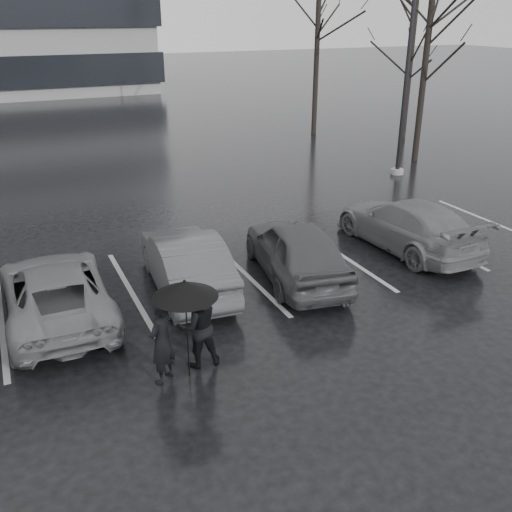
{
  "coord_description": "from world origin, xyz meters",
  "views": [
    {
      "loc": [
        -4.52,
        -9.28,
        5.99
      ],
      "look_at": [
        0.23,
        1.0,
        1.1
      ],
      "focal_mm": 40.0,
      "sensor_mm": 36.0,
      "label": 1
    }
  ],
  "objects": [
    {
      "name": "stall_stripes",
      "position": [
        -0.8,
        2.5,
        0.0
      ],
      "size": [
        19.72,
        5.0,
        0.0
      ],
      "color": "#A5A5A7",
      "rests_on": "ground"
    },
    {
      "name": "umbrella",
      "position": [
        -2.04,
        -1.09,
        1.73
      ],
      "size": [
        1.12,
        1.12,
        1.9
      ],
      "color": "black",
      "rests_on": "ground"
    },
    {
      "name": "tree_east",
      "position": [
        12.0,
        10.0,
        4.0
      ],
      "size": [
        0.26,
        0.26,
        8.0
      ],
      "primitive_type": "cylinder",
      "color": "black",
      "rests_on": "ground"
    },
    {
      "name": "tree_north",
      "position": [
        11.0,
        17.0,
        4.25
      ],
      "size": [
        0.26,
        0.26,
        8.5
      ],
      "primitive_type": "cylinder",
      "color": "black",
      "rests_on": "ground"
    },
    {
      "name": "pedestrian_right",
      "position": [
        -1.75,
        -0.8,
        0.81
      ],
      "size": [
        0.8,
        0.63,
        1.61
      ],
      "primitive_type": "imported",
      "rotation": [
        0.0,
        0.0,
        3.11
      ],
      "color": "black",
      "rests_on": "ground"
    },
    {
      "name": "pedestrian_left",
      "position": [
        -2.48,
        -1.02,
        0.79
      ],
      "size": [
        0.68,
        0.66,
        1.57
      ],
      "primitive_type": "imported",
      "rotation": [
        0.0,
        0.0,
        3.84
      ],
      "color": "black",
      "rests_on": "ground"
    },
    {
      "name": "tree_ne",
      "position": [
        14.5,
        14.0,
        3.5
      ],
      "size": [
        0.26,
        0.26,
        7.0
      ],
      "primitive_type": "cylinder",
      "color": "black",
      "rests_on": "ground"
    },
    {
      "name": "lamp_post",
      "position": [
        9.88,
        8.47,
        4.24
      ],
      "size": [
        0.51,
        0.51,
        9.26
      ],
      "rotation": [
        0.0,
        0.0,
        0.05
      ],
      "color": "gray",
      "rests_on": "ground"
    },
    {
      "name": "ground",
      "position": [
        0.0,
        0.0,
        0.0
      ],
      "size": [
        160.0,
        160.0,
        0.0
      ],
      "primitive_type": "plane",
      "color": "black",
      "rests_on": "ground"
    },
    {
      "name": "car_main",
      "position": [
        1.65,
        1.74,
        0.72
      ],
      "size": [
        2.4,
        4.46,
        1.44
      ],
      "primitive_type": "imported",
      "rotation": [
        0.0,
        0.0,
        2.97
      ],
      "color": "black",
      "rests_on": "ground"
    },
    {
      "name": "car_west_b",
      "position": [
        -3.86,
        2.08,
        0.62
      ],
      "size": [
        2.09,
        4.46,
        1.24
      ],
      "primitive_type": "imported",
      "rotation": [
        0.0,
        0.0,
        3.13
      ],
      "color": "#4B4C4E",
      "rests_on": "ground"
    },
    {
      "name": "car_east",
      "position": [
        5.28,
        2.15,
        0.67
      ],
      "size": [
        2.02,
        4.7,
        1.35
      ],
      "primitive_type": "imported",
      "rotation": [
        0.0,
        0.0,
        3.17
      ],
      "color": "#4B4C4E",
      "rests_on": "ground"
    },
    {
      "name": "car_west_a",
      "position": [
        -0.96,
        2.27,
        0.69
      ],
      "size": [
        1.8,
        4.29,
        1.38
      ],
      "primitive_type": "imported",
      "rotation": [
        0.0,
        0.0,
        3.06
      ],
      "color": "#292A2C",
      "rests_on": "ground"
    }
  ]
}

